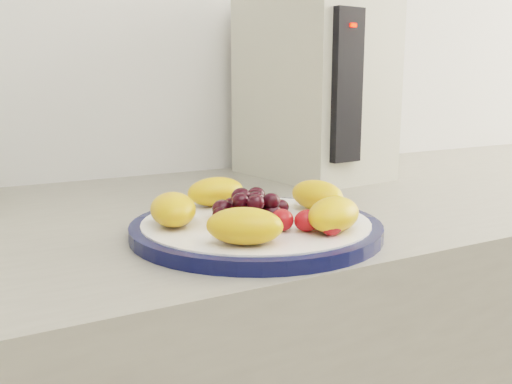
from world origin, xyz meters
TOP-DOWN VIEW (x-y plane):
  - plate_rim at (-0.05, 1.05)m, footprint 0.28×0.28m
  - plate_face at (-0.05, 1.05)m, footprint 0.26×0.26m
  - appliance_body at (0.24, 1.35)m, footprint 0.21×0.27m
  - appliance_panel at (0.20, 1.21)m, footprint 0.06×0.02m
  - appliance_led at (0.21, 1.20)m, footprint 0.01×0.01m
  - fruit_plate at (-0.05, 1.04)m, footprint 0.24×0.24m

SIDE VIEW (x-z plane):
  - plate_rim at x=-0.05m, z-range 0.90..0.91m
  - plate_face at x=-0.05m, z-range 0.90..0.92m
  - fruit_plate at x=-0.05m, z-range 0.92..0.95m
  - appliance_body at x=0.24m, z-range 0.90..1.22m
  - appliance_panel at x=0.20m, z-range 0.95..1.18m
  - appliance_led at x=0.21m, z-range 1.15..1.16m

